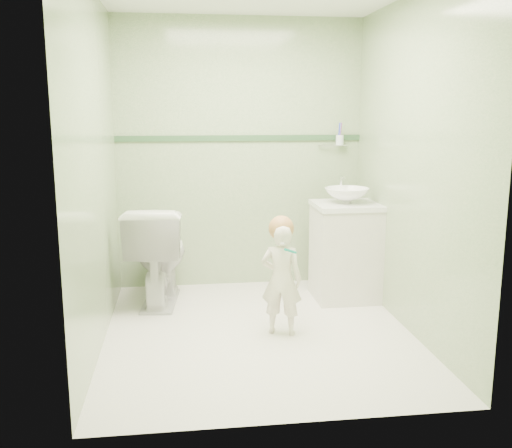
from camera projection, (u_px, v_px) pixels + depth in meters
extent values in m
plane|color=white|center=(259.00, 333.00, 4.20)|extent=(2.50, 2.50, 0.00)
cube|color=#8BAB79|center=(240.00, 155.00, 5.18)|extent=(2.20, 0.04, 2.40)
cube|color=#8BAB79|center=(294.00, 194.00, 2.75)|extent=(2.20, 0.04, 2.40)
cube|color=#8BAB79|center=(95.00, 171.00, 3.83)|extent=(0.04, 2.50, 2.40)
cube|color=#8BAB79|center=(411.00, 166.00, 4.11)|extent=(0.04, 2.50, 2.40)
cube|color=#2F5332|center=(240.00, 138.00, 5.14)|extent=(2.20, 0.02, 0.05)
cube|color=silver|center=(345.00, 253.00, 4.91)|extent=(0.52, 0.50, 0.80)
cube|color=white|center=(347.00, 205.00, 4.83)|extent=(0.54, 0.52, 0.04)
imported|color=white|center=(347.00, 195.00, 4.82)|extent=(0.37, 0.37, 0.13)
cylinder|color=silver|center=(341.00, 186.00, 5.00)|extent=(0.03, 0.03, 0.18)
cylinder|color=silver|center=(342.00, 177.00, 4.93)|extent=(0.02, 0.12, 0.02)
cylinder|color=silver|center=(333.00, 145.00, 5.23)|extent=(0.26, 0.02, 0.02)
cylinder|color=silver|center=(340.00, 140.00, 5.21)|extent=(0.07, 0.07, 0.09)
cylinder|color=#2632D6|center=(339.00, 132.00, 5.18)|extent=(0.01, 0.01, 0.17)
cylinder|color=#7753BF|center=(340.00, 132.00, 5.18)|extent=(0.01, 0.01, 0.17)
cylinder|color=#B93A49|center=(341.00, 132.00, 5.19)|extent=(0.01, 0.01, 0.17)
imported|color=white|center=(158.00, 254.00, 4.80)|extent=(0.55, 0.86, 0.83)
imported|color=beige|center=(281.00, 280.00, 4.12)|extent=(0.34, 0.28, 0.81)
sphere|color=#B27A44|center=(281.00, 228.00, 4.07)|extent=(0.18, 0.18, 0.18)
cylinder|color=#038474|center=(290.00, 251.00, 3.93)|extent=(0.11, 0.11, 0.06)
cube|color=white|center=(283.00, 243.00, 3.98)|extent=(0.03, 0.03, 0.02)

